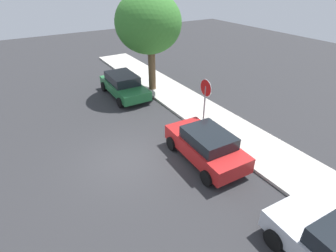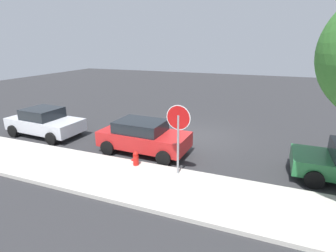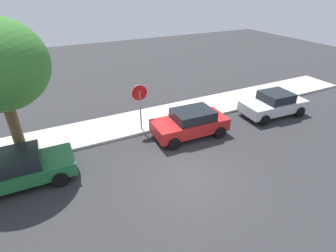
# 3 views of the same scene
# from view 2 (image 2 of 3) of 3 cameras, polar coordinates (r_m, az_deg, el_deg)

# --- Properties ---
(ground_plane) EXTENTS (60.00, 60.00, 0.00)m
(ground_plane) POSITION_cam_2_polar(r_m,az_deg,el_deg) (14.09, 6.56, -2.17)
(ground_plane) COLOR #2D2D30
(sidewalk_curb) EXTENTS (32.00, 2.78, 0.14)m
(sidewalk_curb) POSITION_cam_2_polar(r_m,az_deg,el_deg) (9.26, -2.68, -12.74)
(sidewalk_curb) COLOR beige
(sidewalk_curb) RESTS_ON ground_plane
(stop_sign) EXTENTS (0.89, 0.08, 2.73)m
(stop_sign) POSITION_cam_2_polar(r_m,az_deg,el_deg) (9.19, 2.25, -0.40)
(stop_sign) COLOR gray
(stop_sign) RESTS_ON ground_plane
(parked_car_red) EXTENTS (4.06, 2.13, 1.47)m
(parked_car_red) POSITION_cam_2_polar(r_m,az_deg,el_deg) (11.79, -5.39, -2.22)
(parked_car_red) COLOR red
(parked_car_red) RESTS_ON ground_plane
(parked_car_silver) EXTENTS (4.13, 2.22, 1.48)m
(parked_car_silver) POSITION_cam_2_polar(r_m,az_deg,el_deg) (15.37, -25.23, 0.80)
(parked_car_silver) COLOR silver
(parked_car_silver) RESTS_ON ground_plane
(fire_hydrant) EXTENTS (0.30, 0.22, 0.72)m
(fire_hydrant) POSITION_cam_2_polar(r_m,az_deg,el_deg) (10.46, -7.02, -7.31)
(fire_hydrant) COLOR red
(fire_hydrant) RESTS_ON ground_plane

